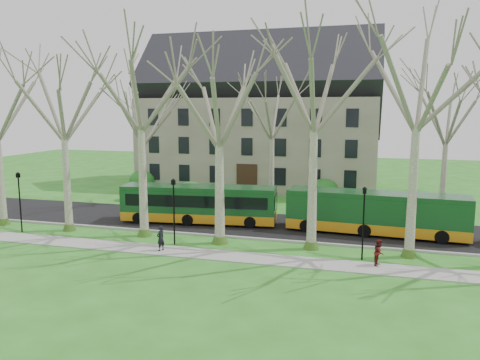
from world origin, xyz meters
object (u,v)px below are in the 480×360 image
(bus_lead, at_px, (199,204))
(bus_follow, at_px, (375,212))
(pedestrian_b, at_px, (379,253))
(pedestrian_a, at_px, (161,238))

(bus_lead, xyz_separation_m, bus_follow, (13.23, 0.17, 0.05))
(bus_follow, bearing_deg, pedestrian_b, -84.88)
(bus_follow, relative_size, pedestrian_b, 8.27)
(bus_lead, relative_size, pedestrian_a, 7.51)
(pedestrian_a, relative_size, pedestrian_b, 1.07)
(bus_lead, bearing_deg, pedestrian_b, -33.26)
(pedestrian_b, bearing_deg, bus_follow, 14.23)
(bus_lead, distance_m, pedestrian_b, 15.05)
(bus_lead, distance_m, bus_follow, 13.23)
(pedestrian_b, bearing_deg, pedestrian_a, 105.97)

